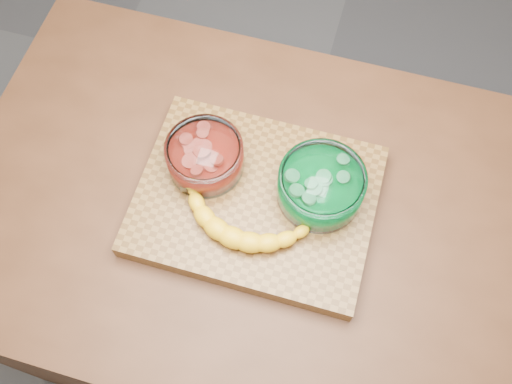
# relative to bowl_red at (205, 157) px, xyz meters

# --- Properties ---
(ground) EXTENTS (3.50, 3.50, 0.00)m
(ground) POSITION_rel_bowl_red_xyz_m (0.11, -0.04, -0.97)
(ground) COLOR #525156
(ground) RESTS_ON ground
(counter) EXTENTS (1.20, 0.80, 0.90)m
(counter) POSITION_rel_bowl_red_xyz_m (0.11, -0.04, -0.52)
(counter) COLOR #4A2916
(counter) RESTS_ON ground
(cutting_board) EXTENTS (0.45, 0.35, 0.04)m
(cutting_board) POSITION_rel_bowl_red_xyz_m (0.11, -0.04, -0.05)
(cutting_board) COLOR brown
(cutting_board) RESTS_ON counter
(bowl_red) EXTENTS (0.15, 0.15, 0.07)m
(bowl_red) POSITION_rel_bowl_red_xyz_m (0.00, 0.00, 0.00)
(bowl_red) COLOR white
(bowl_red) RESTS_ON cutting_board
(bowl_green) EXTENTS (0.16, 0.16, 0.08)m
(bowl_green) POSITION_rel_bowl_red_xyz_m (0.23, -0.00, 0.00)
(bowl_green) COLOR white
(bowl_green) RESTS_ON cutting_board
(banana) EXTENTS (0.28, 0.14, 0.04)m
(banana) POSITION_rel_bowl_red_xyz_m (0.10, -0.10, -0.02)
(banana) COLOR yellow
(banana) RESTS_ON cutting_board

